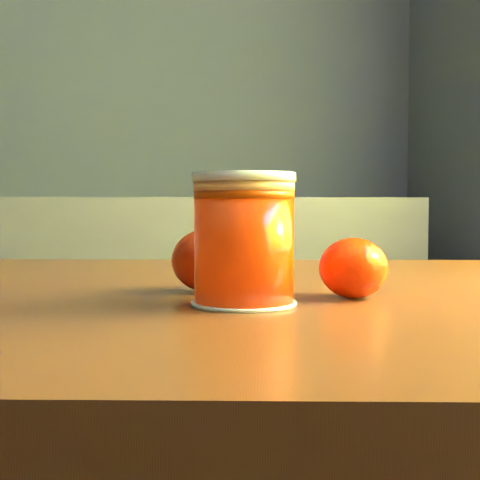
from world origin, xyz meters
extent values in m
cube|color=brown|center=(1.01, 0.22, 0.78)|extent=(1.16, 0.89, 0.04)
cylinder|color=red|center=(0.99, 0.13, 0.85)|extent=(0.08, 0.08, 0.10)
cylinder|color=#E89F5E|center=(0.99, 0.13, 0.90)|extent=(0.08, 0.08, 0.01)
cylinder|color=silver|center=(0.99, 0.13, 0.90)|extent=(0.09, 0.09, 0.01)
ellipsoid|color=red|center=(0.96, 0.22, 0.83)|extent=(0.08, 0.08, 0.06)
ellipsoid|color=red|center=(1.09, 0.16, 0.82)|extent=(0.08, 0.08, 0.05)
camera|label=1|loc=(0.92, -0.42, 0.88)|focal=50.00mm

